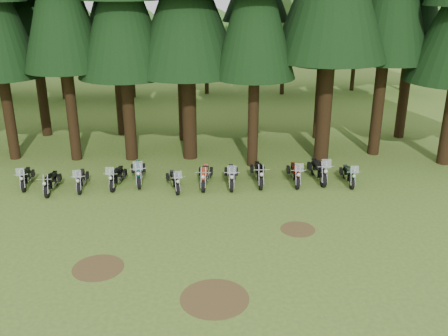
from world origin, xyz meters
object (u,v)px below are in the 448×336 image
(motorcycle_0, at_px, (26,178))
(motorcycle_1, at_px, (51,183))
(motorcycle_5, at_px, (175,181))
(motorcycle_10, at_px, (319,171))
(motorcycle_8, at_px, (259,174))
(motorcycle_6, at_px, (205,176))
(motorcycle_9, at_px, (295,174))
(motorcycle_2, at_px, (81,180))
(motorcycle_3, at_px, (117,177))
(motorcycle_4, at_px, (139,173))
(motorcycle_11, at_px, (349,175))
(motorcycle_7, at_px, (231,176))

(motorcycle_0, distance_m, motorcycle_1, 1.55)
(motorcycle_5, distance_m, motorcycle_10, 7.16)
(motorcycle_8, bearing_deg, motorcycle_6, -176.43)
(motorcycle_8, height_order, motorcycle_9, motorcycle_9)
(motorcycle_2, height_order, motorcycle_3, motorcycle_3)
(motorcycle_6, height_order, motorcycle_8, motorcycle_8)
(motorcycle_1, height_order, motorcycle_10, motorcycle_10)
(motorcycle_1, distance_m, motorcycle_2, 1.36)
(motorcycle_5, xyz_separation_m, motorcycle_9, (5.89, 0.47, 0.04))
(motorcycle_4, xyz_separation_m, motorcycle_11, (10.31, -0.65, -0.08))
(motorcycle_6, height_order, motorcycle_11, motorcycle_11)
(motorcycle_9, bearing_deg, motorcycle_0, -178.94)
(motorcycle_3, distance_m, motorcycle_5, 2.87)
(motorcycle_3, relative_size, motorcycle_7, 0.95)
(motorcycle_0, height_order, motorcycle_4, motorcycle_4)
(motorcycle_9, bearing_deg, motorcycle_3, -178.27)
(motorcycle_7, relative_size, motorcycle_8, 0.98)
(motorcycle_6, bearing_deg, motorcycle_11, 4.47)
(motorcycle_6, relative_size, motorcycle_9, 1.02)
(motorcycle_11, bearing_deg, motorcycle_7, -177.66)
(motorcycle_5, relative_size, motorcycle_9, 0.90)
(motorcycle_7, bearing_deg, motorcycle_4, 174.87)
(motorcycle_10, bearing_deg, motorcycle_0, 177.20)
(motorcycle_0, relative_size, motorcycle_4, 0.85)
(motorcycle_1, bearing_deg, motorcycle_7, 1.55)
(motorcycle_2, height_order, motorcycle_7, motorcycle_7)
(motorcycle_0, xyz_separation_m, motorcycle_3, (4.39, -0.19, 0.02))
(motorcycle_1, xyz_separation_m, motorcycle_2, (1.33, 0.27, 0.00))
(motorcycle_3, bearing_deg, motorcycle_8, 6.91)
(motorcycle_7, height_order, motorcycle_8, motorcycle_7)
(motorcycle_3, xyz_separation_m, motorcycle_9, (8.71, -0.07, 0.02))
(motorcycle_7, xyz_separation_m, motorcycle_10, (4.38, 0.42, 0.04))
(motorcycle_9, bearing_deg, motorcycle_1, -175.71)
(motorcycle_6, distance_m, motorcycle_10, 5.68)
(motorcycle_2, bearing_deg, motorcycle_5, -9.64)
(motorcycle_0, height_order, motorcycle_11, motorcycle_0)
(motorcycle_2, height_order, motorcycle_9, motorcycle_9)
(motorcycle_1, xyz_separation_m, motorcycle_9, (11.71, 0.43, 0.04))
(motorcycle_2, bearing_deg, motorcycle_1, -173.97)
(motorcycle_10, bearing_deg, motorcycle_6, -179.31)
(motorcycle_5, xyz_separation_m, motorcycle_10, (7.12, 0.74, 0.09))
(motorcycle_7, bearing_deg, motorcycle_6, 179.24)
(motorcycle_1, distance_m, motorcycle_3, 3.04)
(motorcycle_10, bearing_deg, motorcycle_4, 175.97)
(motorcycle_2, relative_size, motorcycle_4, 0.86)
(motorcycle_3, relative_size, motorcycle_4, 0.89)
(motorcycle_6, relative_size, motorcycle_11, 1.11)
(motorcycle_8, bearing_deg, motorcycle_5, -172.26)
(motorcycle_4, height_order, motorcycle_8, motorcycle_4)
(motorcycle_5, relative_size, motorcycle_6, 0.89)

